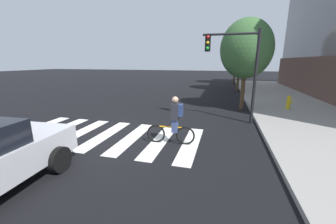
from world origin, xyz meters
TOP-DOWN VIEW (x-y plane):
  - ground_plane at (0.00, 0.00)m, footprint 120.00×120.00m
  - crosswalk_stripes at (-0.46, 0.00)m, footprint 7.34×3.34m
  - manhole_cover at (-0.96, -3.20)m, footprint 0.64×0.64m
  - cyclist at (2.36, -0.12)m, footprint 1.71×0.38m
  - traffic_light_near at (4.44, 3.24)m, footprint 2.47×0.28m
  - fire_hydrant at (7.62, 6.34)m, footprint 0.33×0.22m
  - street_tree_near at (5.05, 6.25)m, footprint 2.93×2.93m
  - street_tree_mid at (5.24, 14.54)m, footprint 3.57×3.57m
  - street_tree_far at (5.16, 21.43)m, footprint 3.68×3.68m

SIDE VIEW (x-z plane):
  - ground_plane at x=0.00m, z-range 0.00..0.00m
  - manhole_cover at x=-0.96m, z-range 0.00..0.01m
  - crosswalk_stripes at x=-0.46m, z-range 0.00..0.01m
  - fire_hydrant at x=7.62m, z-range 0.14..0.92m
  - cyclist at x=2.36m, z-range 0.00..1.69m
  - traffic_light_near at x=4.44m, z-range 0.76..4.96m
  - street_tree_near at x=5.05m, z-range 0.91..6.12m
  - street_tree_mid at x=5.24m, z-range 1.11..7.46m
  - street_tree_far at x=5.16m, z-range 1.15..7.70m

